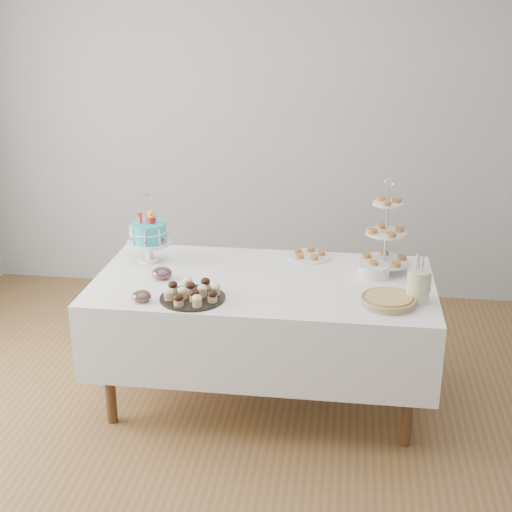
# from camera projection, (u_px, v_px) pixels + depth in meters

# --- Properties ---
(floor) EXTENTS (5.00, 5.00, 0.00)m
(floor) POSITION_uv_depth(u_px,v_px,m) (256.00, 425.00, 4.03)
(floor) COLOR brown
(floor) RESTS_ON ground
(walls) EXTENTS (5.04, 4.04, 2.70)m
(walls) POSITION_uv_depth(u_px,v_px,m) (256.00, 195.00, 3.56)
(walls) COLOR #9B9EA0
(walls) RESTS_ON floor
(table) EXTENTS (1.92, 1.02, 0.77)m
(table) POSITION_uv_depth(u_px,v_px,m) (263.00, 316.00, 4.12)
(table) COLOR white
(table) RESTS_ON floor
(birthday_cake) EXTENTS (0.27, 0.27, 0.41)m
(birthday_cake) POSITION_uv_depth(u_px,v_px,m) (149.00, 243.00, 4.29)
(birthday_cake) COLOR white
(birthday_cake) RESTS_ON table
(cupcake_tray) EXTENTS (0.35, 0.35, 0.08)m
(cupcake_tray) POSITION_uv_depth(u_px,v_px,m) (192.00, 292.00, 3.77)
(cupcake_tray) COLOR black
(cupcake_tray) RESTS_ON table
(pie) EXTENTS (0.30, 0.30, 0.05)m
(pie) POSITION_uv_depth(u_px,v_px,m) (388.00, 300.00, 3.71)
(pie) COLOR tan
(pie) RESTS_ON table
(tiered_stand) EXTENTS (0.29, 0.29, 0.56)m
(tiered_stand) POSITION_uv_depth(u_px,v_px,m) (386.00, 233.00, 4.09)
(tiered_stand) COLOR silver
(tiered_stand) RESTS_ON table
(plate_stack) EXTENTS (0.19, 0.19, 0.07)m
(plate_stack) POSITION_uv_depth(u_px,v_px,m) (374.00, 270.00, 4.08)
(plate_stack) COLOR white
(plate_stack) RESTS_ON table
(pastry_plate) EXTENTS (0.26, 0.26, 0.04)m
(pastry_plate) POSITION_uv_depth(u_px,v_px,m) (309.00, 255.00, 4.38)
(pastry_plate) COLOR white
(pastry_plate) RESTS_ON table
(jam_bowl_a) EXTENTS (0.10, 0.10, 0.06)m
(jam_bowl_a) POSITION_uv_depth(u_px,v_px,m) (142.00, 296.00, 3.75)
(jam_bowl_a) COLOR silver
(jam_bowl_a) RESTS_ON table
(jam_bowl_b) EXTENTS (0.12, 0.12, 0.07)m
(jam_bowl_b) POSITION_uv_depth(u_px,v_px,m) (162.00, 273.00, 4.05)
(jam_bowl_b) COLOR silver
(jam_bowl_b) RESTS_ON table
(utensil_pitcher) EXTENTS (0.13, 0.12, 0.27)m
(utensil_pitcher) POSITION_uv_depth(u_px,v_px,m) (418.00, 285.00, 3.72)
(utensil_pitcher) COLOR #ECE7CC
(utensil_pitcher) RESTS_ON table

